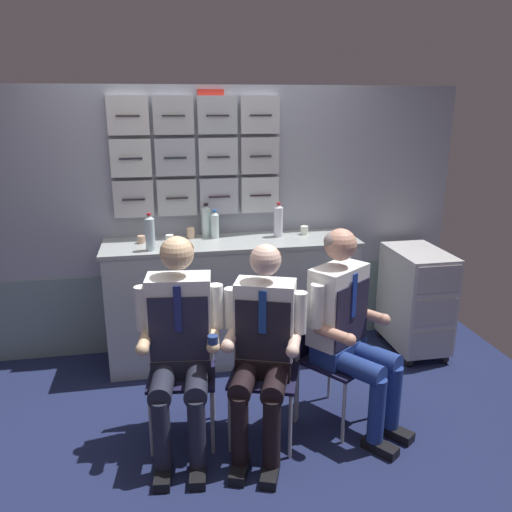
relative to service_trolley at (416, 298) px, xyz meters
The scene contains 18 objects.
ground 1.97m from the service_trolley, 151.29° to the right, with size 4.80×4.80×0.04m, color #1A2145.
galley_bulkhead 1.85m from the service_trolley, 164.89° to the left, with size 4.20×0.14×2.15m.
galley_counter 1.51m from the service_trolley, behind, with size 1.98×0.53×0.99m.
service_trolley is the anchor object (origin of this frame).
folding_chair_left 2.09m from the service_trolley, 159.10° to the right, with size 0.44×0.45×0.84m.
crew_member_left 2.18m from the service_trolley, 155.38° to the right, with size 0.51×0.66×1.30m.
folding_chair_right 1.67m from the service_trolley, 149.56° to the right, with size 0.51×0.51×0.84m.
crew_member_right 1.81m from the service_trolley, 146.28° to the right, with size 0.53×0.67×1.25m.
folding_chair_by_counter 1.28m from the service_trolley, 143.41° to the right, with size 0.56×0.56×0.84m.
crew_member_by_counter 1.31m from the service_trolley, 136.38° to the right, with size 0.64×0.70×1.30m.
water_bottle_tall 1.84m from the service_trolley, 168.21° to the left, with size 0.08×0.08×0.27m.
water_bottle_blue_cap 1.76m from the service_trolley, 169.99° to the left, with size 0.06×0.06×0.23m.
water_bottle_clear 2.22m from the service_trolley, behind, with size 0.07×0.07×0.28m.
sparkling_bottle_green 1.32m from the service_trolley, 167.85° to the left, with size 0.07×0.07×0.28m.
espresso_cup_small 2.06m from the service_trolley, behind, with size 0.06×0.06×0.08m.
paper_cup_tan 1.09m from the service_trolley, 163.61° to the left, with size 0.06×0.06×0.07m.
coffee_cup_spare 1.92m from the service_trolley, behind, with size 0.06×0.06×0.09m.
coffee_cup_white 2.27m from the service_trolley, behind, with size 0.06×0.06×0.06m.
Camera 1 is at (-0.36, -2.76, 2.03)m, focal length 36.32 mm.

